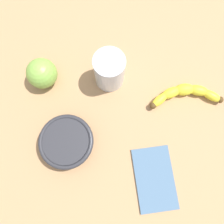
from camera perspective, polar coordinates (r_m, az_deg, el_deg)
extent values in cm
cube|color=tan|center=(60.85, 3.05, 0.68)|extent=(120.00, 120.00, 3.00)
ellipsoid|color=yellow|center=(64.48, 24.70, 4.04)|extent=(5.30, 5.89, 2.35)
ellipsoid|color=yellow|center=(63.51, 21.71, 5.31)|extent=(4.55, 6.25, 2.81)
ellipsoid|color=yellow|center=(62.30, 18.49, 5.63)|extent=(3.47, 5.75, 3.26)
ellipsoid|color=yellow|center=(60.98, 15.31, 4.92)|extent=(4.22, 6.18, 2.81)
ellipsoid|color=yellow|center=(59.64, 12.47, 3.18)|extent=(5.06, 5.99, 2.35)
sphere|color=#513819|center=(65.09, 26.56, 2.90)|extent=(1.79, 1.79, 1.79)
sphere|color=#513819|center=(58.82, 10.73, 1.65)|extent=(1.79, 1.79, 1.79)
cylinder|color=silver|center=(57.03, -0.69, 10.81)|extent=(8.02, 8.02, 10.79)
cylinder|color=gray|center=(57.30, -0.68, 10.69)|extent=(7.52, 7.52, 9.69)
cylinder|color=#2D2D33|center=(56.48, -11.67, -7.77)|extent=(11.43, 11.43, 4.78)
torus|color=#2D2D33|center=(54.73, -12.04, -7.59)|extent=(13.62, 13.62, 1.20)
sphere|color=#84B747|center=(61.08, -17.96, 9.64)|extent=(8.10, 8.10, 8.10)
cube|color=slate|center=(58.33, 11.14, -16.82)|extent=(15.81, 9.75, 0.60)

